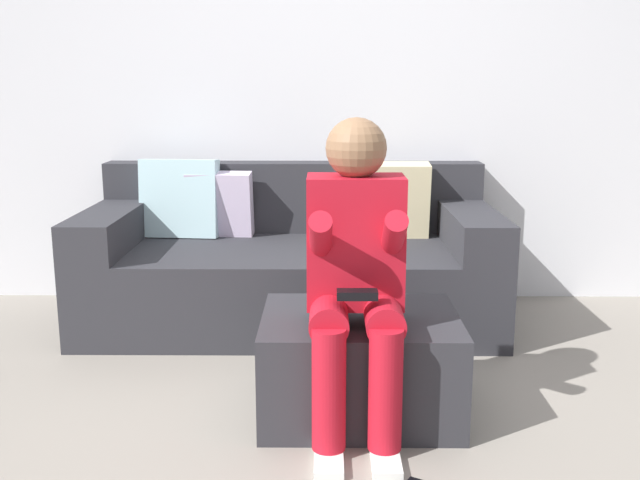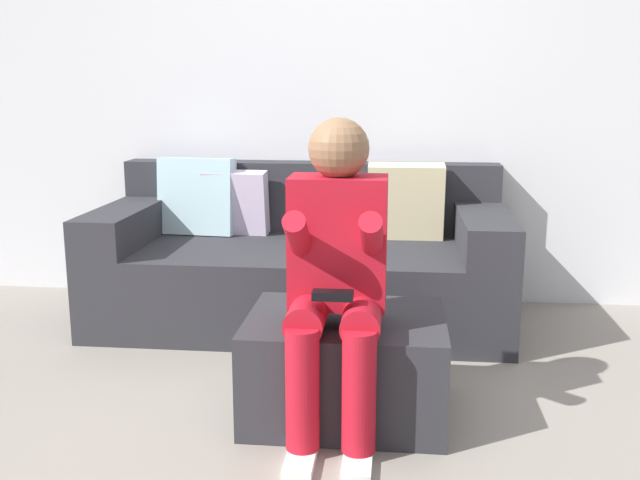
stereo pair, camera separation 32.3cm
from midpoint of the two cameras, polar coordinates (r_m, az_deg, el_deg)
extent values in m
plane|color=gray|center=(2.55, 3.01, -17.83)|extent=(8.10, 8.10, 0.00)
cube|color=silver|center=(4.32, 4.85, 13.16)|extent=(6.23, 0.10, 2.70)
cube|color=#2D2D33|center=(3.93, 0.90, -3.46)|extent=(2.16, 1.00, 0.42)
cube|color=#2D2D33|center=(4.24, 1.43, 3.39)|extent=(2.16, 0.18, 0.40)
cube|color=#2D2D33|center=(4.06, -12.56, 1.24)|extent=(0.26, 1.00, 0.20)
cube|color=#2D2D33|center=(3.89, 14.97, 0.66)|extent=(0.26, 1.00, 0.20)
cube|color=silver|center=(4.18, -7.40, 3.38)|extent=(0.44, 0.19, 0.44)
cube|color=silver|center=(4.15, -4.38, 2.89)|extent=(0.37, 0.18, 0.37)
cube|color=beige|center=(4.06, 8.97, 2.95)|extent=(0.42, 0.19, 0.43)
cube|color=#2D2D33|center=(2.89, 5.27, -9.75)|extent=(0.76, 0.60, 0.39)
cube|color=red|center=(2.66, 4.90, -0.18)|extent=(0.35, 0.21, 0.48)
sphere|color=#8C6647|center=(2.61, 5.04, 7.10)|extent=(0.22, 0.22, 0.22)
cylinder|color=red|center=(2.60, 2.58, -5.99)|extent=(0.14, 0.28, 0.14)
cylinder|color=red|center=(2.54, 2.33, -11.62)|extent=(0.12, 0.12, 0.43)
cube|color=white|center=(2.59, 2.19, -16.85)|extent=(0.10, 0.22, 0.03)
cylinder|color=red|center=(2.55, 2.02, -0.14)|extent=(0.08, 0.33, 0.26)
cylinder|color=red|center=(2.59, 6.88, -6.10)|extent=(0.14, 0.28, 0.14)
cylinder|color=red|center=(2.54, 6.78, -11.74)|extent=(0.12, 0.12, 0.43)
cube|color=white|center=(2.59, 6.66, -16.98)|extent=(0.10, 0.22, 0.03)
cylinder|color=red|center=(2.55, 7.68, -0.14)|extent=(0.08, 0.31, 0.25)
cube|color=black|center=(2.49, 4.72, -4.37)|extent=(0.14, 0.06, 0.03)
camera|label=1|loc=(0.16, -87.20, 0.60)|focal=41.06mm
camera|label=2|loc=(0.16, 92.80, -0.60)|focal=41.06mm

